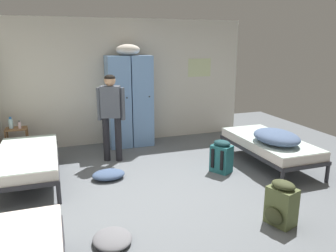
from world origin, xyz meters
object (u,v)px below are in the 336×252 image
at_px(bedding_heap, 276,137).
at_px(lotion_bottle, 20,125).
at_px(person_traveler, 111,110).
at_px(clothes_pile_grey, 112,239).
at_px(backpack_olive, 281,204).
at_px(bed_left_rear, 27,159).
at_px(bed_right, 269,144).
at_px(locker_bank, 129,99).
at_px(water_bottle, 11,123).
at_px(shelf_unit, 17,140).
at_px(clothes_pile_denim, 109,175).
at_px(backpack_teal, 222,157).

distance_m(bedding_heap, lotion_bottle, 4.56).
xyz_separation_m(person_traveler, clothes_pile_grey, (-0.46, -2.56, -0.89)).
relative_size(bedding_heap, lotion_bottle, 6.07).
distance_m(lotion_bottle, clothes_pile_grey, 3.49).
xyz_separation_m(lotion_bottle, backpack_olive, (3.08, -3.52, -0.37)).
height_order(bedding_heap, lotion_bottle, lotion_bottle).
relative_size(bed_left_rear, person_traveler, 1.21).
distance_m(bed_right, backpack_olive, 1.99).
relative_size(locker_bank, person_traveler, 1.32).
bearing_deg(backpack_olive, bedding_heap, 55.80).
bearing_deg(person_traveler, bed_left_rear, -159.64).
height_order(bed_right, lotion_bottle, lotion_bottle).
bearing_deg(lotion_bottle, backpack_olive, -48.79).
relative_size(bed_left_rear, water_bottle, 8.85).
xyz_separation_m(backpack_olive, clothes_pile_grey, (-1.96, 0.27, -0.21)).
relative_size(shelf_unit, water_bottle, 2.65).
bearing_deg(backpack_olive, bed_right, 58.38).
xyz_separation_m(person_traveler, lotion_bottle, (-1.58, 0.70, -0.31)).
distance_m(water_bottle, backpack_olive, 4.84).
xyz_separation_m(bed_left_rear, backpack_olive, (2.90, -2.30, -0.12)).
relative_size(backpack_olive, clothes_pile_denim, 1.06).
bearing_deg(bed_left_rear, water_bottle, 104.52).
bearing_deg(lotion_bottle, bedding_heap, -27.48).
relative_size(bed_left_rear, clothes_pile_grey, 4.02).
bearing_deg(backpack_teal, backpack_olive, -94.09).
relative_size(backpack_teal, clothes_pile_grey, 1.16).
bearing_deg(lotion_bottle, bed_right, -23.93).
distance_m(locker_bank, shelf_unit, 2.26).
bearing_deg(water_bottle, locker_bank, 2.14).
distance_m(person_traveler, clothes_pile_denim, 1.21).
bearing_deg(backpack_teal, locker_bank, 119.32).
bearing_deg(water_bottle, clothes_pile_denim, -46.06).
relative_size(bed_right, bedding_heap, 2.16).
distance_m(bed_left_rear, clothes_pile_denim, 1.26).
bearing_deg(locker_bank, shelf_unit, -177.26).
bearing_deg(backpack_olive, shelf_unit, 131.53).
xyz_separation_m(water_bottle, clothes_pile_grey, (1.27, -3.31, -0.61)).
bearing_deg(locker_bank, clothes_pile_grey, -106.07).
bearing_deg(clothes_pile_grey, clothes_pile_denim, 82.09).
distance_m(water_bottle, clothes_pile_denim, 2.26).
xyz_separation_m(person_traveler, backpack_teal, (1.62, -1.13, -0.69)).
bearing_deg(water_bottle, backpack_teal, -29.33).
distance_m(bed_right, bedding_heap, 0.36).
bearing_deg(bedding_heap, backpack_olive, -124.20).
relative_size(bedding_heap, clothes_pile_grey, 1.86).
xyz_separation_m(locker_bank, backpack_teal, (1.11, -1.97, -0.71)).
bearing_deg(backpack_teal, person_traveler, 145.23).
height_order(bed_right, person_traveler, person_traveler).
relative_size(bed_right, person_traveler, 1.21).
height_order(bed_left_rear, clothes_pile_denim, bed_left_rear).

